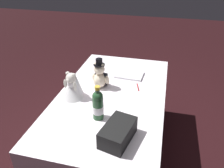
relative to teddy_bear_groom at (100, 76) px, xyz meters
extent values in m
plane|color=black|center=(-0.09, -0.14, -0.82)|extent=(12.00, 12.00, 0.00)
cube|color=white|center=(-0.09, -0.14, -0.46)|extent=(1.64, 0.93, 0.71)
ellipsoid|color=beige|center=(-0.01, 0.00, -0.04)|extent=(0.13, 0.11, 0.15)
cube|color=black|center=(0.02, 0.00, -0.04)|extent=(0.07, 0.12, 0.11)
sphere|color=beige|center=(-0.01, 0.00, 0.08)|extent=(0.10, 0.10, 0.10)
sphere|color=beige|center=(0.03, -0.01, 0.07)|extent=(0.04, 0.04, 0.04)
sphere|color=beige|center=(-0.02, -0.03, 0.12)|extent=(0.04, 0.04, 0.04)
sphere|color=beige|center=(0.00, 0.04, 0.12)|extent=(0.04, 0.04, 0.04)
ellipsoid|color=beige|center=(-0.01, -0.07, -0.02)|extent=(0.04, 0.04, 0.08)
ellipsoid|color=beige|center=(0.02, 0.06, -0.02)|extent=(0.04, 0.04, 0.08)
sphere|color=beige|center=(0.05, -0.05, -0.08)|extent=(0.05, 0.05, 0.05)
sphere|color=beige|center=(0.06, 0.02, -0.08)|extent=(0.05, 0.05, 0.05)
cylinder|color=black|center=(-0.01, 0.00, 0.12)|extent=(0.10, 0.10, 0.01)
cylinder|color=black|center=(-0.01, 0.00, 0.15)|extent=(0.06, 0.06, 0.05)
cone|color=white|center=(-0.23, 0.18, -0.03)|extent=(0.18, 0.18, 0.15)
ellipsoid|color=white|center=(-0.23, 0.18, 0.03)|extent=(0.08, 0.07, 0.07)
sphere|color=silver|center=(-0.23, 0.18, 0.08)|extent=(0.09, 0.09, 0.09)
sphere|color=silver|center=(-0.27, 0.19, 0.08)|extent=(0.04, 0.04, 0.04)
sphere|color=silver|center=(-0.22, 0.21, 0.12)|extent=(0.03, 0.03, 0.03)
sphere|color=silver|center=(-0.24, 0.15, 0.12)|extent=(0.03, 0.03, 0.03)
ellipsoid|color=silver|center=(-0.24, 0.23, 0.03)|extent=(0.03, 0.03, 0.09)
ellipsoid|color=silver|center=(-0.27, 0.14, 0.03)|extent=(0.03, 0.03, 0.09)
cone|color=white|center=(-0.19, 0.17, 0.01)|extent=(0.18, 0.17, 0.18)
cylinder|color=#26502D|center=(-0.45, -0.12, -0.02)|extent=(0.08, 0.08, 0.18)
sphere|color=#26502D|center=(-0.45, -0.12, 0.08)|extent=(0.08, 0.08, 0.08)
cylinder|color=#26502D|center=(-0.45, -0.12, 0.13)|extent=(0.03, 0.03, 0.07)
cylinder|color=gold|center=(-0.45, -0.12, 0.16)|extent=(0.04, 0.04, 0.02)
cylinder|color=white|center=(-0.45, -0.12, -0.03)|extent=(0.08, 0.08, 0.06)
cylinder|color=maroon|center=(0.07, -0.34, -0.10)|extent=(0.13, 0.04, 0.01)
cone|color=silver|center=(0.13, -0.33, -0.10)|extent=(0.02, 0.01, 0.01)
cube|color=black|center=(-0.63, -0.31, -0.05)|extent=(0.31, 0.22, 0.12)
cube|color=#B7B7BF|center=(-0.62, -0.39, -0.05)|extent=(0.03, 0.02, 0.03)
cube|color=white|center=(0.28, -0.23, -0.10)|extent=(0.22, 0.28, 0.02)
camera|label=1|loc=(-1.71, -0.54, 0.96)|focal=35.57mm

